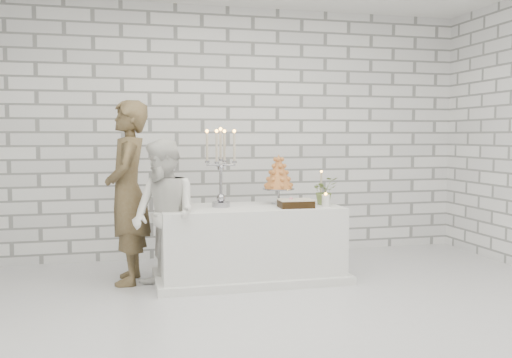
# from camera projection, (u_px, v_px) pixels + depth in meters

# --- Properties ---
(ground) EXTENTS (6.00, 5.00, 0.01)m
(ground) POSITION_uv_depth(u_px,v_px,m) (287.00, 320.00, 4.42)
(ground) COLOR silver
(ground) RESTS_ON ground
(wall_back) EXTENTS (6.00, 0.01, 3.00)m
(wall_back) POSITION_uv_depth(u_px,v_px,m) (228.00, 133.00, 6.73)
(wall_back) COLOR white
(wall_back) RESTS_ON ground
(wall_front) EXTENTS (6.00, 0.01, 3.00)m
(wall_front) POSITION_uv_depth(u_px,v_px,m) (504.00, 124.00, 1.88)
(wall_front) COLOR white
(wall_front) RESTS_ON ground
(cake_table) EXTENTS (1.80, 0.80, 0.75)m
(cake_table) POSITION_uv_depth(u_px,v_px,m) (250.00, 243.00, 5.63)
(cake_table) COLOR white
(cake_table) RESTS_ON ground
(groom) EXTENTS (0.49, 0.69, 1.81)m
(groom) POSITION_uv_depth(u_px,v_px,m) (128.00, 192.00, 5.48)
(groom) COLOR brown
(groom) RESTS_ON ground
(bride) EXTENTS (0.83, 0.88, 1.43)m
(bride) POSITION_uv_depth(u_px,v_px,m) (164.00, 216.00, 5.18)
(bride) COLOR white
(bride) RESTS_ON ground
(candelabra) EXTENTS (0.41, 0.41, 0.79)m
(candelabra) POSITION_uv_depth(u_px,v_px,m) (221.00, 167.00, 5.53)
(candelabra) COLOR #96969F
(candelabra) RESTS_ON cake_table
(croquembouche) EXTENTS (0.40, 0.40, 0.52)m
(croquembouche) POSITION_uv_depth(u_px,v_px,m) (279.00, 179.00, 5.81)
(croquembouche) COLOR #AC5B22
(croquembouche) RESTS_ON cake_table
(chocolate_cake) EXTENTS (0.34, 0.25, 0.08)m
(chocolate_cake) POSITION_uv_depth(u_px,v_px,m) (296.00, 203.00, 5.52)
(chocolate_cake) COLOR black
(chocolate_cake) RESTS_ON cake_table
(pillar_candle) EXTENTS (0.10, 0.10, 0.12)m
(pillar_candle) POSITION_uv_depth(u_px,v_px,m) (326.00, 201.00, 5.57)
(pillar_candle) COLOR white
(pillar_candle) RESTS_ON cake_table
(extra_taper) EXTENTS (0.08, 0.08, 0.32)m
(extra_taper) POSITION_uv_depth(u_px,v_px,m) (321.00, 187.00, 5.94)
(extra_taper) COLOR #C0B29C
(extra_taper) RESTS_ON cake_table
(flowers) EXTENTS (0.29, 0.26, 0.29)m
(flowers) POSITION_uv_depth(u_px,v_px,m) (324.00, 191.00, 5.75)
(flowers) COLOR #4D6D3B
(flowers) RESTS_ON cake_table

